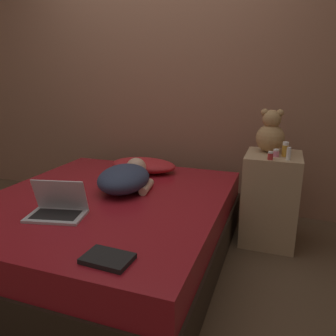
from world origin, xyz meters
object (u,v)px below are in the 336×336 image
(person_lying, at_px, (126,177))
(laptop, at_px, (58,208))
(bottle_red, at_px, (270,156))
(bottle_amber, at_px, (285,149))
(pillow, at_px, (143,165))
(teddy_bear, at_px, (271,133))
(bottle_white, at_px, (289,154))
(book, at_px, (108,259))
(bottle_pink, at_px, (276,153))

(person_lying, relative_size, laptop, 1.82)
(bottle_red, bearing_deg, bottle_amber, 54.02)
(pillow, distance_m, laptop, 1.04)
(bottle_red, bearing_deg, teddy_bear, 94.50)
(bottle_red, bearing_deg, laptop, -144.62)
(person_lying, distance_m, bottle_white, 1.17)
(laptop, height_order, bottle_amber, bottle_amber)
(bottle_white, bearing_deg, bottle_red, -164.77)
(book, bearing_deg, laptop, 147.10)
(pillow, height_order, book, pillow)
(bottle_amber, bearing_deg, teddy_bear, 133.36)
(pillow, height_order, bottle_amber, bottle_amber)
(person_lying, distance_m, book, 0.98)
(pillow, bearing_deg, person_lying, -81.73)
(person_lying, height_order, book, person_lying)
(bottle_white, bearing_deg, bottle_amber, 103.65)
(laptop, xyz_separation_m, book, (0.53, -0.34, -0.04))
(pillow, xyz_separation_m, book, (0.43, -1.38, -0.05))
(teddy_bear, height_order, bottle_red, teddy_bear)
(pillow, bearing_deg, bottle_red, -10.86)
(pillow, bearing_deg, teddy_bear, 2.69)
(teddy_bear, xyz_separation_m, book, (-0.61, -1.43, -0.38))
(pillow, height_order, bottle_white, bottle_white)
(person_lying, relative_size, bottle_red, 11.60)
(teddy_bear, bearing_deg, bottle_pink, -69.78)
(bottle_pink, height_order, bottle_white, bottle_white)
(laptop, distance_m, bottle_white, 1.57)
(bottle_red, xyz_separation_m, bottle_white, (0.12, 0.03, 0.02))
(person_lying, relative_size, bottle_white, 7.44)
(pillow, bearing_deg, bottle_amber, -3.60)
(laptop, height_order, bottle_red, bottle_red)
(pillow, xyz_separation_m, bottle_pink, (1.10, -0.10, 0.22))
(pillow, relative_size, bottle_amber, 5.45)
(bottle_amber, distance_m, bottle_pink, 0.07)
(laptop, height_order, book, laptop)
(person_lying, distance_m, bottle_amber, 1.18)
(bottle_amber, distance_m, bottle_red, 0.16)
(person_lying, relative_size, teddy_bear, 2.06)
(book, bearing_deg, bottle_pink, 62.40)
(bottle_red, bearing_deg, bottle_white, 15.23)
(bottle_white, bearing_deg, teddy_bear, 122.23)
(person_lying, height_order, bottle_red, bottle_red)
(person_lying, bearing_deg, bottle_white, 6.06)
(bottle_white, height_order, book, bottle_white)
(bottle_pink, distance_m, bottle_red, 0.11)
(laptop, relative_size, bottle_white, 4.09)
(pillow, distance_m, person_lying, 0.47)
(teddy_bear, relative_size, bottle_red, 5.62)
(pillow, distance_m, bottle_white, 1.21)
(book, bearing_deg, bottle_red, 61.64)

